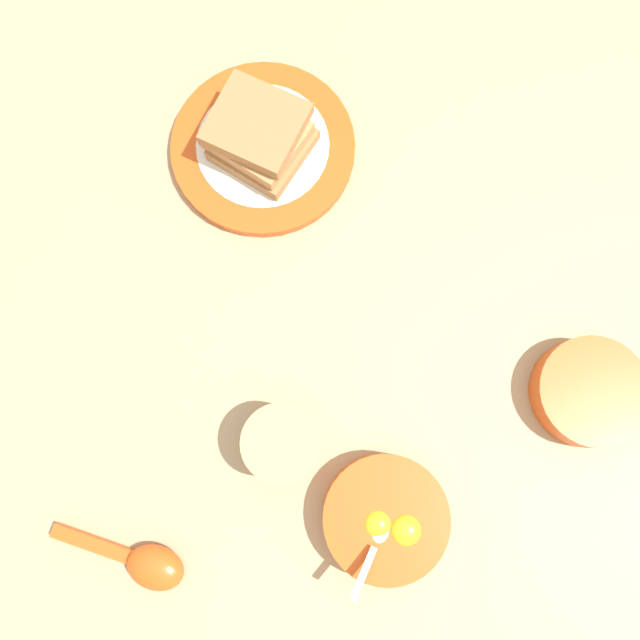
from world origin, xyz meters
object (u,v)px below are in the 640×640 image
at_px(egg_bowl, 385,518).
at_px(toast_plate, 263,148).
at_px(drinking_cup, 282,443).
at_px(soup_spoon, 144,563).
at_px(congee_bowl, 589,392).
at_px(toast_sandwich, 259,135).

relative_size(egg_bowl, toast_plate, 0.66).
distance_m(egg_bowl, drinking_cup, 0.13).
height_order(egg_bowl, soup_spoon, egg_bowl).
distance_m(egg_bowl, congee_bowl, 0.26).
xyz_separation_m(egg_bowl, toast_plate, (-0.34, -0.28, -0.01)).
xyz_separation_m(egg_bowl, toast_sandwich, (-0.34, -0.28, 0.02)).
bearing_deg(egg_bowl, congee_bowl, 141.92).
relative_size(toast_plate, toast_sandwich, 1.83).
xyz_separation_m(egg_bowl, congee_bowl, (-0.20, 0.16, -0.00)).
bearing_deg(toast_sandwich, congee_bowl, 72.96).
distance_m(toast_sandwich, congee_bowl, 0.46).
bearing_deg(toast_plate, toast_sandwich, -23.90).
bearing_deg(egg_bowl, toast_sandwich, -140.27).
height_order(toast_sandwich, soup_spoon, toast_sandwich).
distance_m(soup_spoon, congee_bowl, 0.51).
distance_m(egg_bowl, toast_sandwich, 0.44).
bearing_deg(soup_spoon, drinking_cup, 152.37).
bearing_deg(toast_sandwich, egg_bowl, 39.73).
relative_size(soup_spoon, drinking_cup, 1.85).
height_order(toast_plate, drinking_cup, drinking_cup).
bearing_deg(toast_plate, egg_bowl, 39.44).
relative_size(egg_bowl, soup_spoon, 0.97).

